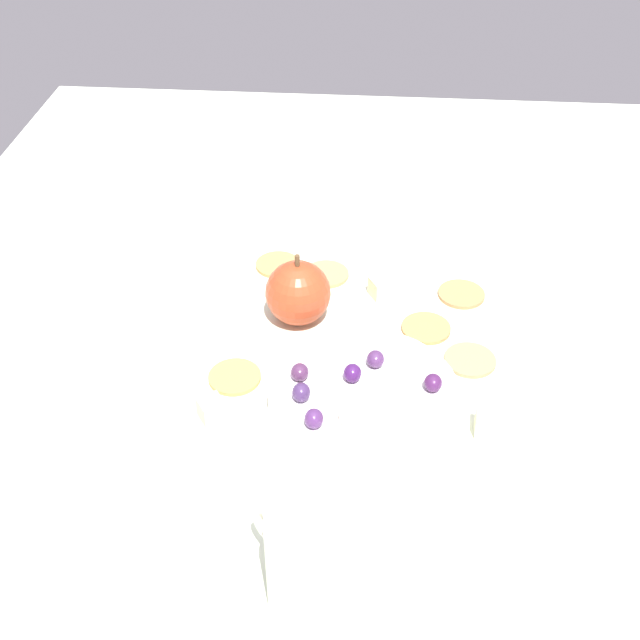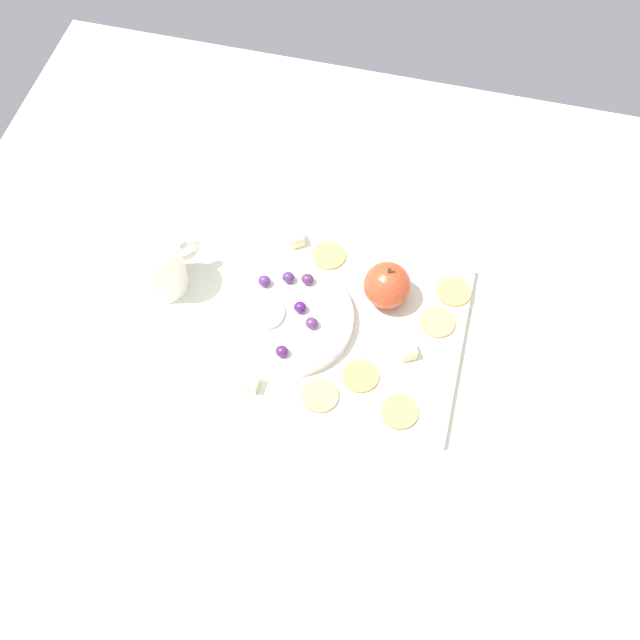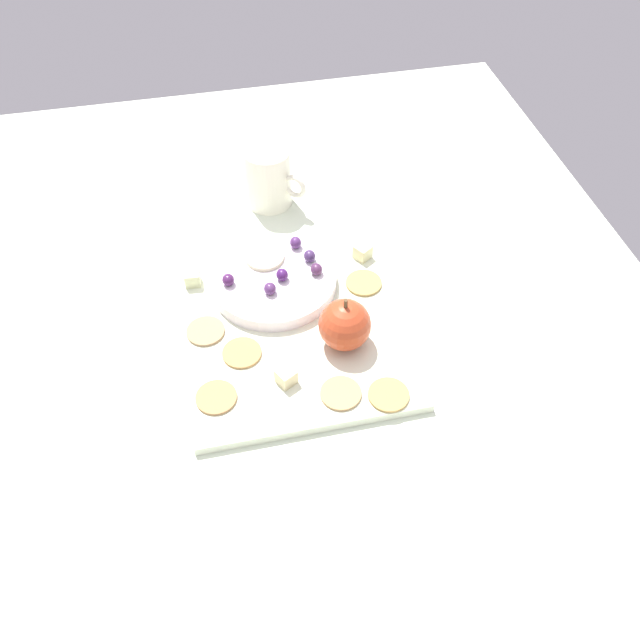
{
  "view_description": "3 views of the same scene",
  "coord_description": "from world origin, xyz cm",
  "px_view_note": "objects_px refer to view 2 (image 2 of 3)",
  "views": [
    {
      "loc": [
        61.86,
        1.36,
        57.58
      ],
      "look_at": [
        2.12,
        -3.37,
        9.96
      ],
      "focal_mm": 45.52,
      "sensor_mm": 36.0,
      "label": 1
    },
    {
      "loc": [
        -8.83,
        54.61,
        101.64
      ],
      "look_at": [
        4.13,
        2.14,
        9.69
      ],
      "focal_mm": 44.57,
      "sensor_mm": 36.0,
      "label": 2
    },
    {
      "loc": [
        -55.81,
        8.36,
        71.16
      ],
      "look_at": [
        -1.3,
        -3.35,
        7.98
      ],
      "focal_mm": 37.15,
      "sensor_mm": 36.0,
      "label": 3
    }
  ],
  "objects_px": {
    "serving_dish": "(291,319)",
    "cheese_cube_2": "(408,351)",
    "cracker_5": "(437,322)",
    "apple_whole": "(387,285)",
    "cracker_2": "(320,396)",
    "grape_5": "(301,306)",
    "grape_0": "(282,351)",
    "cracker_3": "(454,292)",
    "grape_2": "(264,281)",
    "cracker_4": "(329,255)",
    "grape_4": "(312,323)",
    "cheese_cube_0": "(251,383)",
    "cracker_1": "(360,376)",
    "cup": "(160,265)",
    "platter": "(342,326)",
    "apple_slice_0": "(265,313)",
    "grape_3": "(308,279)",
    "cheese_cube_1": "(296,239)",
    "cracker_0": "(400,412)",
    "grape_1": "(288,277)"
  },
  "relations": [
    {
      "from": "grape_0",
      "to": "cracker_3",
      "type": "bearing_deg",
      "value": -141.67
    },
    {
      "from": "platter",
      "to": "grape_5",
      "type": "distance_m",
      "value": 0.07
    },
    {
      "from": "cheese_cube_0",
      "to": "cup",
      "type": "xyz_separation_m",
      "value": [
        0.17,
        -0.14,
        0.02
      ]
    },
    {
      "from": "serving_dish",
      "to": "cracker_1",
      "type": "relative_size",
      "value": 3.47
    },
    {
      "from": "cheese_cube_2",
      "to": "apple_slice_0",
      "type": "bearing_deg",
      "value": -1.74
    },
    {
      "from": "cracker_2",
      "to": "grape_2",
      "type": "xyz_separation_m",
      "value": [
        0.12,
        -0.14,
        0.03
      ]
    },
    {
      "from": "serving_dish",
      "to": "cracker_3",
      "type": "height_order",
      "value": "serving_dish"
    },
    {
      "from": "serving_dish",
      "to": "cup",
      "type": "xyz_separation_m",
      "value": [
        0.2,
        -0.03,
        0.02
      ]
    },
    {
      "from": "grape_4",
      "to": "apple_whole",
      "type": "bearing_deg",
      "value": -137.52
    },
    {
      "from": "cracker_1",
      "to": "cracker_4",
      "type": "xyz_separation_m",
      "value": [
        0.09,
        -0.18,
        0.0
      ]
    },
    {
      "from": "cracker_1",
      "to": "cracker_5",
      "type": "xyz_separation_m",
      "value": [
        -0.09,
        -0.11,
        0.0
      ]
    },
    {
      "from": "cup",
      "to": "grape_5",
      "type": "bearing_deg",
      "value": 176.21
    },
    {
      "from": "grape_4",
      "to": "grape_2",
      "type": "bearing_deg",
      "value": -31.59
    },
    {
      "from": "cheese_cube_2",
      "to": "grape_5",
      "type": "relative_size",
      "value": 1.16
    },
    {
      "from": "cracker_4",
      "to": "apple_slice_0",
      "type": "distance_m",
      "value": 0.14
    },
    {
      "from": "serving_dish",
      "to": "cracker_1",
      "type": "height_order",
      "value": "serving_dish"
    },
    {
      "from": "apple_whole",
      "to": "cracker_0",
      "type": "distance_m",
      "value": 0.18
    },
    {
      "from": "serving_dish",
      "to": "cheese_cube_2",
      "type": "xyz_separation_m",
      "value": [
        -0.17,
        0.01,
        0.0
      ]
    },
    {
      "from": "cracker_5",
      "to": "grape_2",
      "type": "height_order",
      "value": "grape_2"
    },
    {
      "from": "cracker_1",
      "to": "cracker_5",
      "type": "bearing_deg",
      "value": -128.78
    },
    {
      "from": "cheese_cube_0",
      "to": "grape_5",
      "type": "xyz_separation_m",
      "value": [
        -0.04,
        -0.12,
        0.02
      ]
    },
    {
      "from": "cracker_2",
      "to": "apple_slice_0",
      "type": "height_order",
      "value": "apple_slice_0"
    },
    {
      "from": "serving_dish",
      "to": "cracker_2",
      "type": "relative_size",
      "value": 3.47
    },
    {
      "from": "apple_whole",
      "to": "cheese_cube_1",
      "type": "xyz_separation_m",
      "value": [
        0.15,
        -0.06,
        -0.02
      ]
    },
    {
      "from": "cheese_cube_1",
      "to": "cracker_2",
      "type": "relative_size",
      "value": 0.42
    },
    {
      "from": "serving_dish",
      "to": "cheese_cube_1",
      "type": "distance_m",
      "value": 0.14
    },
    {
      "from": "grape_2",
      "to": "cracker_4",
      "type": "bearing_deg",
      "value": -132.12
    },
    {
      "from": "cracker_0",
      "to": "cracker_4",
      "type": "distance_m",
      "value": 0.27
    },
    {
      "from": "cheese_cube_2",
      "to": "grape_2",
      "type": "xyz_separation_m",
      "value": [
        0.22,
        -0.05,
        0.02
      ]
    },
    {
      "from": "grape_3",
      "to": "grape_5",
      "type": "height_order",
      "value": "grape_5"
    },
    {
      "from": "serving_dish",
      "to": "apple_whole",
      "type": "xyz_separation_m",
      "value": [
        -0.12,
        -0.07,
        0.02
      ]
    },
    {
      "from": "grape_1",
      "to": "cup",
      "type": "relative_size",
      "value": 0.19
    },
    {
      "from": "cracker_5",
      "to": "apple_whole",
      "type": "bearing_deg",
      "value": -16.27
    },
    {
      "from": "serving_dish",
      "to": "grape_0",
      "type": "bearing_deg",
      "value": 93.59
    },
    {
      "from": "serving_dish",
      "to": "grape_2",
      "type": "distance_m",
      "value": 0.07
    },
    {
      "from": "cracker_3",
      "to": "grape_5",
      "type": "bearing_deg",
      "value": 24.16
    },
    {
      "from": "apple_slice_0",
      "to": "platter",
      "type": "bearing_deg",
      "value": -168.8
    },
    {
      "from": "cheese_cube_1",
      "to": "cheese_cube_0",
      "type": "bearing_deg",
      "value": 90.42
    },
    {
      "from": "grape_1",
      "to": "cracker_5",
      "type": "bearing_deg",
      "value": 178.34
    },
    {
      "from": "grape_3",
      "to": "cup",
      "type": "distance_m",
      "value": 0.21
    },
    {
      "from": "cheese_cube_0",
      "to": "grape_2",
      "type": "xyz_separation_m",
      "value": [
        0.02,
        -0.15,
        0.02
      ]
    },
    {
      "from": "cracker_4",
      "to": "grape_2",
      "type": "height_order",
      "value": "grape_2"
    },
    {
      "from": "apple_whole",
      "to": "grape_4",
      "type": "xyz_separation_m",
      "value": [
        0.09,
        0.08,
        -0.01
      ]
    },
    {
      "from": "grape_4",
      "to": "serving_dish",
      "type": "bearing_deg",
      "value": -16.23
    },
    {
      "from": "cracker_2",
      "to": "grape_1",
      "type": "bearing_deg",
      "value": -61.53
    },
    {
      "from": "cracker_2",
      "to": "grape_5",
      "type": "relative_size",
      "value": 2.77
    },
    {
      "from": "cracker_4",
      "to": "cracker_5",
      "type": "bearing_deg",
      "value": 157.01
    },
    {
      "from": "cracker_4",
      "to": "grape_0",
      "type": "relative_size",
      "value": 2.77
    },
    {
      "from": "grape_0",
      "to": "platter",
      "type": "bearing_deg",
      "value": -130.76
    },
    {
      "from": "cracker_4",
      "to": "grape_4",
      "type": "bearing_deg",
      "value": 93.3
    }
  ]
}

